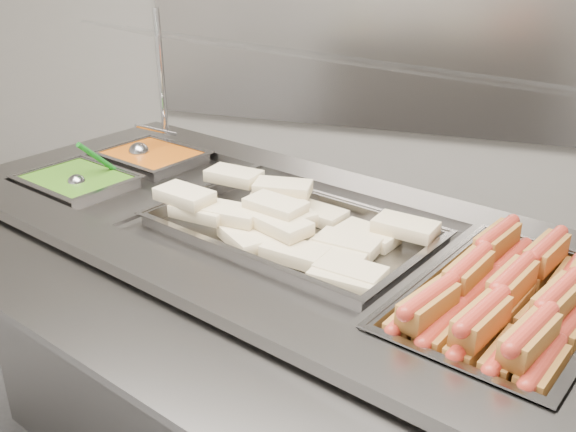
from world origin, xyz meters
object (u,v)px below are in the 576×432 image
(pan_hotdogs, at_px, (507,316))
(ladle, at_px, (140,151))
(serving_spoon, at_px, (81,179))
(pan_wraps, at_px, (291,235))
(steam_counter, at_px, (274,362))
(sneeze_guard, at_px, (326,64))

(pan_hotdogs, distance_m, ladle, 1.34)
(serving_spoon, bearing_deg, pan_wraps, -7.70)
(steam_counter, relative_size, ladle, 10.66)
(sneeze_guard, height_order, serving_spoon, sneeze_guard)
(steam_counter, xyz_separation_m, pan_hotdogs, (0.60, -0.22, 0.42))
(sneeze_guard, relative_size, ladle, 8.57)
(pan_wraps, bearing_deg, sneeze_guard, 85.12)
(ladle, distance_m, serving_spoon, 0.29)
(pan_hotdogs, relative_size, ladle, 3.29)
(steam_counter, xyz_separation_m, serving_spoon, (-0.64, 0.07, 0.47))
(steam_counter, height_order, ladle, ladle)
(pan_hotdogs, distance_m, pan_wraps, 0.57)
(ladle, height_order, serving_spoon, serving_spoon)
(serving_spoon, bearing_deg, steam_counter, -6.53)
(ladle, bearing_deg, serving_spoon, -96.21)
(sneeze_guard, xyz_separation_m, pan_hotdogs, (0.52, -0.43, -0.41))
(steam_counter, distance_m, ladle, 0.85)
(pan_hotdogs, bearing_deg, pan_wraps, 159.78)
(sneeze_guard, bearing_deg, pan_hotdogs, -39.50)
(pan_hotdogs, relative_size, pan_wraps, 0.82)
(pan_hotdogs, distance_m, serving_spoon, 1.27)
(pan_wraps, bearing_deg, ladle, 149.83)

